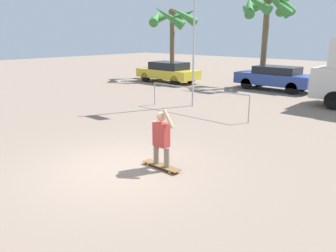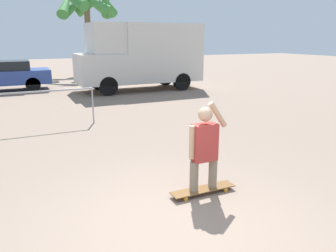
% 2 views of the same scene
% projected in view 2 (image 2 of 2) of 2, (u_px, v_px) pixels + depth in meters
% --- Properties ---
extents(ground_plane, '(80.00, 80.00, 0.00)m').
position_uv_depth(ground_plane, '(176.00, 228.00, 4.41)').
color(ground_plane, gray).
extents(skateboard, '(1.11, 0.25, 0.08)m').
position_uv_depth(skateboard, '(203.00, 189.00, 5.38)').
color(skateboard, brown).
rests_on(skateboard, ground_plane).
extents(person_skateboarder, '(0.67, 0.23, 1.45)m').
position_uv_depth(person_skateboarder, '(204.00, 145.00, 5.18)').
color(person_skateboarder, gray).
rests_on(person_skateboarder, skateboard).
extents(camper_van, '(5.95, 2.25, 3.15)m').
position_uv_depth(camper_van, '(142.00, 54.00, 15.87)').
color(camper_van, black).
rests_on(camper_van, ground_plane).
extents(parked_car_blue, '(4.56, 1.81, 1.43)m').
position_uv_depth(parked_car_blue, '(0.00, 75.00, 15.60)').
color(parked_car_blue, black).
rests_on(parked_car_blue, ground_plane).
extents(palm_tree_near_van, '(4.32, 4.26, 5.86)m').
position_uv_depth(palm_tree_near_van, '(87.00, 4.00, 21.57)').
color(palm_tree_near_van, brown).
rests_on(palm_tree_near_van, ground_plane).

